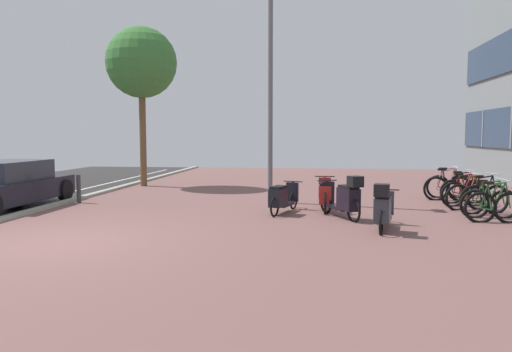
# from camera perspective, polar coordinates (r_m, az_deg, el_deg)

# --- Properties ---
(ground) EXTENTS (21.00, 40.00, 0.13)m
(ground) POSITION_cam_1_polar(r_m,az_deg,el_deg) (8.88, -14.45, -8.01)
(ground) COLOR black
(bicycle_rack_00) EXTENTS (1.36, 0.48, 0.99)m
(bicycle_rack_00) POSITION_cam_1_polar(r_m,az_deg,el_deg) (11.88, 26.45, -3.30)
(bicycle_rack_00) COLOR black
(bicycle_rack_00) RESTS_ON ground
(bicycle_rack_01) EXTENTS (1.37, 0.48, 0.97)m
(bicycle_rack_01) POSITION_cam_1_polar(r_m,az_deg,el_deg) (12.49, 25.90, -2.94)
(bicycle_rack_01) COLOR black
(bicycle_rack_01) RESTS_ON ground
(bicycle_rack_02) EXTENTS (1.36, 0.57, 1.03)m
(bicycle_rack_02) POSITION_cam_1_polar(r_m,az_deg,el_deg) (13.09, 25.41, -2.49)
(bicycle_rack_02) COLOR black
(bicycle_rack_02) RESTS_ON ground
(bicycle_rack_03) EXTENTS (1.28, 0.54, 0.98)m
(bicycle_rack_03) POSITION_cam_1_polar(r_m,az_deg,el_deg) (13.62, 23.83, -2.24)
(bicycle_rack_03) COLOR black
(bicycle_rack_03) RESTS_ON ground
(bicycle_rack_04) EXTENTS (1.32, 0.47, 0.97)m
(bicycle_rack_04) POSITION_cam_1_polar(r_m,az_deg,el_deg) (14.22, 23.41, -1.94)
(bicycle_rack_04) COLOR black
(bicycle_rack_04) RESTS_ON ground
(bicycle_rack_05) EXTENTS (1.36, 0.48, 0.99)m
(bicycle_rack_05) POSITION_cam_1_polar(r_m,az_deg,el_deg) (14.85, 23.32, -1.65)
(bicycle_rack_05) COLOR black
(bicycle_rack_05) RESTS_ON ground
(bicycle_rack_06) EXTENTS (1.45, 0.48, 1.02)m
(bicycle_rack_06) POSITION_cam_1_polar(r_m,az_deg,el_deg) (15.37, 21.75, -1.35)
(bicycle_rack_06) COLOR black
(bicycle_rack_06) RESTS_ON ground
(bicycle_rack_07) EXTENTS (1.37, 0.48, 1.01)m
(bicycle_rack_07) POSITION_cam_1_polar(r_m,az_deg,el_deg) (16.01, 21.80, -1.13)
(bicycle_rack_07) COLOR black
(bicycle_rack_07) RESTS_ON ground
(scooter_near) EXTENTS (0.79, 1.72, 0.76)m
(scooter_near) POSITION_cam_1_polar(r_m,az_deg,el_deg) (11.90, 3.08, -2.62)
(scooter_near) COLOR black
(scooter_near) RESTS_ON ground
(scooter_mid) EXTENTS (0.70, 1.73, 1.02)m
(scooter_mid) POSITION_cam_1_polar(r_m,az_deg,el_deg) (10.07, 14.82, -3.72)
(scooter_mid) COLOR black
(scooter_mid) RESTS_ON ground
(scooter_far) EXTENTS (1.01, 1.74, 1.06)m
(scooter_far) POSITION_cam_1_polar(r_m,az_deg,el_deg) (11.29, 10.40, -2.62)
(scooter_far) COLOR black
(scooter_far) RESTS_ON ground
(scooter_extra) EXTENTS (0.52, 1.79, 0.87)m
(scooter_extra) POSITION_cam_1_polar(r_m,az_deg,el_deg) (12.37, 8.16, -2.25)
(scooter_extra) COLOR black
(scooter_extra) RESTS_ON ground
(parked_car_near) EXTENTS (1.78, 4.34, 1.25)m
(parked_car_near) POSITION_cam_1_polar(r_m,az_deg,el_deg) (14.35, -27.54, -1.05)
(parked_car_near) COLOR black
(parked_car_near) RESTS_ON ground
(lamp_post) EXTENTS (0.20, 0.52, 6.34)m
(lamp_post) POSITION_cam_1_polar(r_m,az_deg,el_deg) (13.91, 1.71, 11.32)
(lamp_post) COLOR slate
(lamp_post) RESTS_ON ground
(street_tree) EXTENTS (2.63, 2.63, 5.94)m
(street_tree) POSITION_cam_1_polar(r_m,az_deg,el_deg) (18.90, -13.41, 12.84)
(street_tree) COLOR brown
(street_tree) RESTS_ON ground
(bollard_far) EXTENTS (0.12, 0.12, 0.80)m
(bollard_far) POSITION_cam_1_polar(r_m,az_deg,el_deg) (14.61, -20.25, -1.44)
(bollard_far) COLOR #38383D
(bollard_far) RESTS_ON ground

